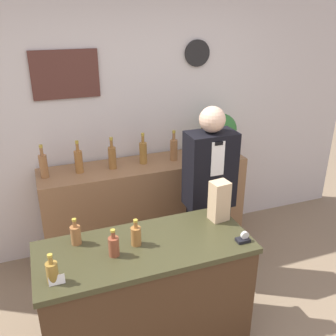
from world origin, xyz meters
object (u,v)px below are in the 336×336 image
Objects in this scene: tape_dispenser at (243,238)px; shopkeeper at (209,198)px; potted_plant at (221,131)px; paper_bag at (219,201)px.

shopkeeper is at bearing 79.99° from tape_dispenser.
paper_bag is at bearing -118.03° from potted_plant.
potted_plant reaches higher than tape_dispenser.
potted_plant is (0.42, 0.61, 0.39)m from shopkeeper.
potted_plant is at bearing 55.43° from shopkeeper.
shopkeeper reaches higher than paper_bag.
tape_dispenser is (0.02, -0.31, -0.13)m from paper_bag.
shopkeeper is 4.01× the size of potted_plant.
tape_dispenser is (-0.14, -0.81, 0.13)m from shopkeeper.
shopkeeper reaches higher than potted_plant.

